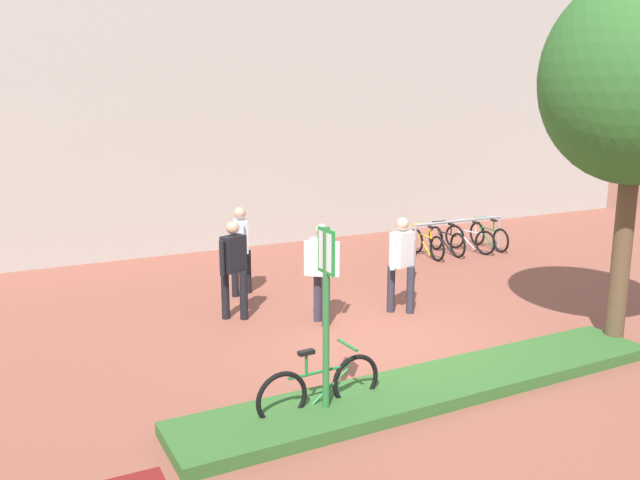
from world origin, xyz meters
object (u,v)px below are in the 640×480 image
at_px(bike_rack_cluster, 458,239).
at_px(person_shirt_blue, 322,267).
at_px(parking_sign_post, 326,296).
at_px(bollard_steel, 411,260).
at_px(tree_sidewalk, 639,80).
at_px(person_suited_dark, 234,264).
at_px(person_shirt_white, 401,259).
at_px(bike_at_sign, 320,387).
at_px(person_casual_tan, 241,245).

distance_m(bike_rack_cluster, person_shirt_blue, 6.32).
height_order(parking_sign_post, bollard_steel, parking_sign_post).
bearing_deg(tree_sidewalk, bollard_steel, 98.52).
relative_size(bike_rack_cluster, person_shirt_blue, 1.55).
xyz_separation_m(tree_sidewalk, person_suited_dark, (-4.78, 3.87, -3.01)).
xyz_separation_m(tree_sidewalk, person_shirt_white, (-2.04, 2.84, -3.01)).
xyz_separation_m(tree_sidewalk, bike_at_sign, (-5.11, 0.05, -3.65)).
bearing_deg(bike_at_sign, person_shirt_blue, 61.92).
xyz_separation_m(bike_at_sign, person_shirt_white, (3.07, 2.79, 0.63)).
relative_size(person_shirt_white, person_shirt_blue, 1.00).
bearing_deg(person_casual_tan, tree_sidewalk, -51.28).
bearing_deg(person_shirt_white, person_casual_tan, 132.05).
height_order(person_shirt_blue, person_casual_tan, same).
relative_size(bollard_steel, person_casual_tan, 0.52).
bearing_deg(person_shirt_white, tree_sidewalk, -54.29).
bearing_deg(bike_rack_cluster, parking_sign_post, -138.68).
bearing_deg(bike_rack_cluster, person_casual_tan, -171.57).
distance_m(person_shirt_blue, person_casual_tan, 2.30).
height_order(person_suited_dark, person_shirt_blue, same).
bearing_deg(person_suited_dark, bike_at_sign, -95.00).
bearing_deg(tree_sidewalk, bike_rack_cluster, 72.56).
height_order(person_shirt_white, person_casual_tan, same).
bearing_deg(bike_rack_cluster, person_shirt_blue, -150.31).
xyz_separation_m(bike_at_sign, person_casual_tan, (0.96, 5.13, 0.63)).
height_order(person_shirt_white, person_suited_dark, same).
xyz_separation_m(bike_rack_cluster, person_shirt_blue, (-5.46, -3.12, 0.64)).
bearing_deg(bike_at_sign, person_shirt_white, 42.23).
height_order(bollard_steel, person_suited_dark, person_suited_dark).
xyz_separation_m(bollard_steel, person_casual_tan, (-3.48, 0.72, 0.53)).
xyz_separation_m(bike_at_sign, bike_rack_cluster, (7.02, 6.03, -0.00)).
height_order(bike_at_sign, person_shirt_white, person_shirt_white).
xyz_separation_m(person_shirt_white, person_suited_dark, (-2.74, 1.03, 0.00)).
bearing_deg(person_suited_dark, bollard_steel, 8.16).
height_order(tree_sidewalk, bike_at_sign, tree_sidewalk).
height_order(tree_sidewalk, parking_sign_post, tree_sidewalk).
xyz_separation_m(person_shirt_white, person_casual_tan, (-2.11, 2.34, 0.00)).
xyz_separation_m(parking_sign_post, person_shirt_blue, (1.55, 3.05, -0.54)).
distance_m(bike_at_sign, bollard_steel, 6.26).
relative_size(person_shirt_white, person_suited_dark, 1.00).
distance_m(bike_rack_cluster, bollard_steel, 3.05).
relative_size(parking_sign_post, bollard_steel, 2.59).
xyz_separation_m(bike_at_sign, person_shirt_blue, (1.56, 2.91, 0.63)).
bearing_deg(parking_sign_post, tree_sidewalk, 1.01).
distance_m(bollard_steel, person_shirt_blue, 3.30).
bearing_deg(bike_rack_cluster, person_shirt_white, -140.62).
bearing_deg(bike_at_sign, bike_rack_cluster, 40.66).
relative_size(bollard_steel, person_suited_dark, 0.52).
relative_size(parking_sign_post, bike_rack_cluster, 0.88).
bearing_deg(person_suited_dark, tree_sidewalk, -38.98).
bearing_deg(bike_at_sign, bollard_steel, 44.78).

